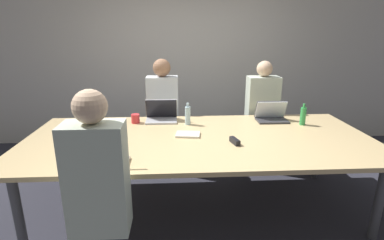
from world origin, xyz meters
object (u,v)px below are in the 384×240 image
Objects in this scene: cup_near_left at (73,160)px; bottle_far_midleft at (188,115)px; stapler at (235,141)px; person_far_right at (261,117)px; laptop_far_midleft at (161,115)px; cup_far_midleft at (135,119)px; bottle_far_right at (303,116)px; laptop_near_left at (105,158)px; laptop_far_right at (271,115)px; person_far_midleft at (163,116)px; person_near_left at (99,197)px.

bottle_far_midleft is at bearing 46.10° from cup_near_left.
person_far_right is at bearing 48.14° from stapler.
cup_far_midleft is at bearing -165.48° from laptop_far_midleft.
bottle_far_right is (0.28, -0.61, 0.19)m from person_far_right.
laptop_far_right is (1.66, 1.13, 0.00)m from laptop_near_left.
laptop_far_midleft reaches higher than laptop_near_left.
bottle_far_midleft is at bearing -174.53° from laptop_far_right.
person_far_midleft is 5.89× the size of bottle_far_midleft.
person_far_midleft reaches higher than bottle_far_right.
person_far_right is 0.70m from bottle_far_right.
laptop_far_midleft is at bearing -103.42° from person_near_left.
person_near_left is 6.02× the size of bottle_far_right.
bottle_far_right reaches higher than laptop_near_left.
cup_far_midleft is (0.09, 1.13, -0.01)m from laptop_near_left.
person_far_right is 1.14m from bottle_far_midleft.
laptop_far_midleft is at bearing -107.64° from laptop_near_left.
cup_far_midleft is (0.07, 1.46, 0.12)m from person_near_left.
cup_far_midleft is at bearing -179.85° from laptop_far_right.
stapler is (0.71, -1.22, 0.09)m from person_far_midleft.
cup_near_left is at bearing -11.36° from laptop_near_left.
stapler is at bearing -35.23° from cup_far_midleft.
bottle_far_midleft reaches higher than bottle_far_right.
person_far_right is (1.68, 1.57, -0.15)m from laptop_near_left.
cup_near_left is 2.47m from person_far_right.
person_near_left is 4.05× the size of laptop_far_right.
person_far_midleft is (0.38, 1.64, -0.13)m from laptop_near_left.
person_far_right is (1.66, 1.90, -0.02)m from person_near_left.
laptop_far_right is 1.28m from laptop_far_midleft.
bottle_far_right is at bearing -5.38° from cup_far_midleft.
laptop_far_right is at bearing -21.67° from person_far_midleft.
laptop_far_midleft reaches higher than stapler.
bottle_far_right is at bearing -146.60° from person_near_left.
laptop_far_midleft reaches higher than bottle_far_right.
person_near_left is 18.32× the size of cup_near_left.
laptop_far_midleft is (-1.58, 0.25, -0.03)m from bottle_far_right.
laptop_near_left is 1.41× the size of bottle_far_midleft.
bottle_far_right is 1.54× the size of stapler.
bottle_far_midleft is at bearing -28.81° from laptop_far_midleft.
laptop_near_left is 1.17m from stapler.
person_near_left is at bearing -53.50° from cup_near_left.
bottle_far_midleft reaches higher than laptop_near_left.
person_near_left is 2.21m from laptop_far_right.
bottle_far_midleft is at bearing -152.04° from person_far_right.
bottle_far_midleft is at bearing 176.14° from bottle_far_right.
person_near_left is at bearing -131.21° from person_far_right.
bottle_far_right is at bearing -65.15° from person_far_right.
person_far_midleft reaches higher than stapler.
person_far_right is 1.29m from stapler.
cup_far_midleft is 0.60m from bottle_far_midleft.
person_near_left is 1.32m from stapler.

